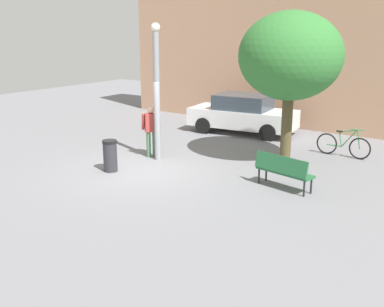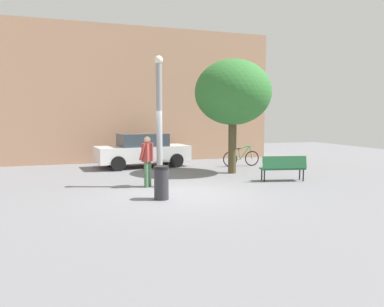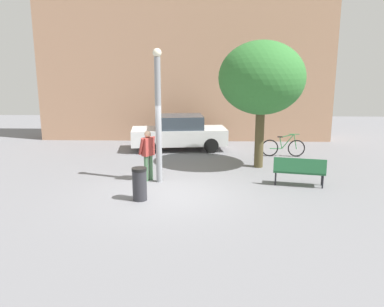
% 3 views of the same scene
% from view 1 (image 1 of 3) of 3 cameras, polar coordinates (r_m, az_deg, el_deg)
% --- Properties ---
extents(ground_plane, '(36.00, 36.00, 0.00)m').
position_cam_1_polar(ground_plane, '(13.85, -5.91, -2.17)').
color(ground_plane, slate).
extents(building_facade, '(14.54, 2.00, 6.87)m').
position_cam_1_polar(building_facade, '(21.05, 10.89, 13.12)').
color(building_facade, tan).
rests_on(building_facade, ground_plane).
extents(lamppost, '(0.28, 0.28, 4.26)m').
position_cam_1_polar(lamppost, '(14.57, -4.35, 7.87)').
color(lamppost, gray).
rests_on(lamppost, ground_plane).
extents(person_by_lamppost, '(0.55, 0.60, 1.67)m').
position_cam_1_polar(person_by_lamppost, '(15.13, -5.03, 3.14)').
color(person_by_lamppost, '#47704C').
rests_on(person_by_lamppost, ground_plane).
extents(park_bench, '(1.66, 0.78, 0.92)m').
position_cam_1_polar(park_bench, '(12.36, 11.10, -1.89)').
color(park_bench, '#236038').
rests_on(park_bench, ground_plane).
extents(plaza_tree, '(3.10, 3.10, 4.62)m').
position_cam_1_polar(plaza_tree, '(14.36, 11.98, 11.55)').
color(plaza_tree, '#4D4328').
rests_on(plaza_tree, ground_plane).
extents(bicycle_green, '(1.81, 0.12, 0.97)m').
position_cam_1_polar(bicycle_green, '(16.01, 18.07, 0.97)').
color(bicycle_green, black).
rests_on(bicycle_green, ground_plane).
extents(parked_car_white, '(4.38, 2.22, 1.55)m').
position_cam_1_polar(parked_car_white, '(18.72, 6.25, 4.86)').
color(parked_car_white, silver).
rests_on(parked_car_white, ground_plane).
extents(trash_bin, '(0.43, 0.43, 0.94)m').
position_cam_1_polar(trash_bin, '(13.86, -10.01, -0.26)').
color(trash_bin, '#2D2D33').
rests_on(trash_bin, ground_plane).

